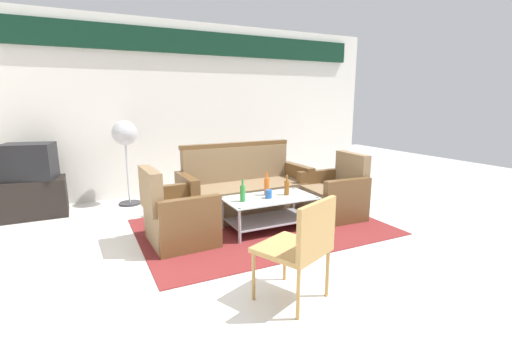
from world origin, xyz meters
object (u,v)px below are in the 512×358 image
at_px(couch, 245,191).
at_px(pedestal_fan, 125,138).
at_px(armchair_left, 178,218).
at_px(bottle_green, 243,193).
at_px(television, 29,162).
at_px(wicker_chair, 301,243).
at_px(armchair_right, 334,196).
at_px(tv_stand, 34,198).
at_px(bottle_orange, 267,186).
at_px(bottle_brown, 287,187).
at_px(coffee_table, 269,208).
at_px(cup, 269,194).

height_order(couch, pedestal_fan, pedestal_fan).
bearing_deg(armchair_left, couch, 118.15).
distance_m(bottle_green, television, 2.95).
bearing_deg(bottle_green, wicker_chair, -97.19).
xyz_separation_m(armchair_left, television, (-1.51, 1.79, 0.47)).
xyz_separation_m(armchair_right, tv_stand, (-3.64, 1.81, -0.03)).
distance_m(television, pedestal_fan, 1.26).
bearing_deg(bottle_orange, armchair_left, -178.48).
bearing_deg(bottle_brown, tv_stand, 147.03).
height_order(television, wicker_chair, television).
relative_size(coffee_table, bottle_orange, 3.79).
xyz_separation_m(bottle_orange, cup, (-0.05, -0.13, -0.06)).
relative_size(bottle_brown, wicker_chair, 0.30).
xyz_separation_m(bottle_green, cup, (0.33, -0.01, -0.05)).
height_order(armchair_left, armchair_right, same).
height_order(coffee_table, bottle_orange, bottle_orange).
bearing_deg(couch, television, -25.04).
bearing_deg(tv_stand, television, 77.81).
bearing_deg(tv_stand, wicker_chair, -58.73).
height_order(armchair_left, pedestal_fan, pedestal_fan).
relative_size(armchair_left, tv_stand, 1.06).
bearing_deg(pedestal_fan, armchair_right, -37.61).
relative_size(coffee_table, tv_stand, 1.38).
relative_size(armchair_left, cup, 8.50).
bearing_deg(bottle_green, couch, 63.88).
relative_size(armchair_right, bottle_green, 3.25).
relative_size(bottle_green, wicker_chair, 0.31).
height_order(pedestal_fan, wicker_chair, pedestal_fan).
bearing_deg(armchair_right, wicker_chair, 138.28).
height_order(cup, tv_stand, tv_stand).
bearing_deg(pedestal_fan, tv_stand, -177.67).
bearing_deg(coffee_table, armchair_right, 3.22).
xyz_separation_m(tv_stand, television, (0.00, 0.00, 0.50)).
relative_size(bottle_orange, bottle_green, 1.11).
distance_m(couch, coffee_table, 0.73).
bearing_deg(bottle_green, armchair_left, 172.66).
bearing_deg(couch, wicker_chair, 74.54).
bearing_deg(coffee_table, pedestal_fan, 125.90).
bearing_deg(wicker_chair, coffee_table, 46.66).
bearing_deg(bottle_orange, armchair_right, -2.86).
height_order(armchair_right, bottle_brown, armchair_right).
xyz_separation_m(couch, wicker_chair, (-0.56, -2.27, 0.18)).
height_order(armchair_right, tv_stand, armchair_right).
bearing_deg(bottle_brown, bottle_green, -177.58).
height_order(bottle_orange, bottle_green, bottle_orange).
xyz_separation_m(couch, television, (-2.62, 1.14, 0.44)).
xyz_separation_m(couch, bottle_brown, (0.24, -0.72, 0.19)).
relative_size(armchair_left, pedestal_fan, 0.67).
relative_size(coffee_table, wicker_chair, 1.31).
distance_m(cup, wicker_chair, 1.60).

